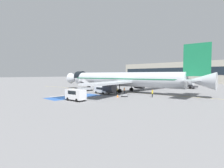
# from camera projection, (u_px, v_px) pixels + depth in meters

# --- Properties ---
(ground_plane) EXTENTS (600.00, 600.00, 0.00)m
(ground_plane) POSITION_uv_depth(u_px,v_px,m) (117.00, 92.00, 51.64)
(ground_plane) COLOR slate
(apron_leadline_yellow) EXTENTS (80.05, 9.71, 0.01)m
(apron_leadline_yellow) POSITION_uv_depth(u_px,v_px,m) (121.00, 92.00, 51.55)
(apron_leadline_yellow) COLOR gold
(apron_leadline_yellow) RESTS_ON ground_plane
(apron_stand_patch_blue) EXTENTS (5.43, 12.82, 0.01)m
(apron_stand_patch_blue) POSITION_uv_depth(u_px,v_px,m) (75.00, 97.00, 40.14)
(apron_stand_patch_blue) COLOR #2856A8
(apron_stand_patch_blue) RESTS_ON ground_plane
(apron_walkway_bar_0) EXTENTS (0.44, 3.60, 0.01)m
(apron_walkway_bar_0) POSITION_uv_depth(u_px,v_px,m) (57.00, 96.00, 40.85)
(apron_walkway_bar_0) COLOR silver
(apron_walkway_bar_0) RESTS_ON ground_plane
(apron_walkway_bar_1) EXTENTS (0.44, 3.60, 0.01)m
(apron_walkway_bar_1) POSITION_uv_depth(u_px,v_px,m) (59.00, 97.00, 40.01)
(apron_walkway_bar_1) COLOR silver
(apron_walkway_bar_1) RESTS_ON ground_plane
(apron_walkway_bar_2) EXTENTS (0.44, 3.60, 0.01)m
(apron_walkway_bar_2) POSITION_uv_depth(u_px,v_px,m) (62.00, 97.00, 39.17)
(apron_walkway_bar_2) COLOR silver
(apron_walkway_bar_2) RESTS_ON ground_plane
(apron_walkway_bar_3) EXTENTS (0.44, 3.60, 0.01)m
(apron_walkway_bar_3) POSITION_uv_depth(u_px,v_px,m) (65.00, 98.00, 38.33)
(apron_walkway_bar_3) COLOR silver
(apron_walkway_bar_3) RESTS_ON ground_plane
(apron_walkway_bar_4) EXTENTS (0.44, 3.60, 0.01)m
(apron_walkway_bar_4) POSITION_uv_depth(u_px,v_px,m) (68.00, 98.00, 37.49)
(apron_walkway_bar_4) COLOR silver
(apron_walkway_bar_4) RESTS_ON ground_plane
(apron_walkway_bar_5) EXTENTS (0.44, 3.60, 0.01)m
(apron_walkway_bar_5) POSITION_uv_depth(u_px,v_px,m) (71.00, 99.00, 36.65)
(apron_walkway_bar_5) COLOR silver
(apron_walkway_bar_5) RESTS_ON ground_plane
(airliner) EXTENTS (47.26, 36.96, 11.99)m
(airliner) POSITION_uv_depth(u_px,v_px,m) (123.00, 79.00, 50.92)
(airliner) COLOR #B7BCC4
(airliner) RESTS_ON ground_plane
(boarding_stairs_forward) EXTENTS (2.75, 5.42, 3.87)m
(boarding_stairs_forward) POSITION_uv_depth(u_px,v_px,m) (86.00, 88.00, 54.02)
(boarding_stairs_forward) COLOR #ADB2BA
(boarding_stairs_forward) RESTS_ON ground_plane
(fuel_tanker) EXTENTS (10.83, 3.58, 3.35)m
(fuel_tanker) POSITION_uv_depth(u_px,v_px,m) (182.00, 84.00, 64.88)
(fuel_tanker) COLOR #38383D
(fuel_tanker) RESTS_ON ground_plane
(service_van_0) EXTENTS (4.54, 2.14, 2.20)m
(service_van_0) POSITION_uv_depth(u_px,v_px,m) (76.00, 94.00, 33.84)
(service_van_0) COLOR silver
(service_van_0) RESTS_ON ground_plane
(service_van_1) EXTENTS (5.06, 2.45, 1.87)m
(service_van_1) POSITION_uv_depth(u_px,v_px,m) (102.00, 89.00, 46.38)
(service_van_1) COLOR silver
(service_van_1) RESTS_ON ground_plane
(baggage_cart) EXTENTS (2.71, 2.99, 0.87)m
(baggage_cart) POSITION_uv_depth(u_px,v_px,m) (125.00, 95.00, 40.74)
(baggage_cart) COLOR gray
(baggage_cart) RESTS_ON ground_plane
(ground_crew_0) EXTENTS (0.42, 0.49, 1.66)m
(ground_crew_0) POSITION_uv_depth(u_px,v_px,m) (124.00, 90.00, 46.34)
(ground_crew_0) COLOR #191E38
(ground_crew_0) RESTS_ON ground_plane
(ground_crew_1) EXTENTS (0.35, 0.48, 1.74)m
(ground_crew_1) POSITION_uv_depth(u_px,v_px,m) (152.00, 93.00, 39.07)
(ground_crew_1) COLOR black
(ground_crew_1) RESTS_ON ground_plane
(ground_crew_2) EXTENTS (0.30, 0.46, 1.64)m
(ground_crew_2) POSITION_uv_depth(u_px,v_px,m) (117.00, 90.00, 46.69)
(ground_crew_2) COLOR black
(ground_crew_2) RESTS_ON ground_plane
(traffic_cone_0) EXTENTS (0.53, 0.53, 0.59)m
(traffic_cone_0) POSITION_uv_depth(u_px,v_px,m) (118.00, 96.00, 39.29)
(traffic_cone_0) COLOR orange
(traffic_cone_0) RESTS_ON ground_plane
(traffic_cone_1) EXTENTS (0.54, 0.54, 0.59)m
(traffic_cone_1) POSITION_uv_depth(u_px,v_px,m) (68.00, 89.00, 56.45)
(traffic_cone_1) COLOR orange
(traffic_cone_1) RESTS_ON ground_plane
(terminal_building) EXTENTS (95.23, 12.10, 12.78)m
(terminal_building) POSITION_uv_depth(u_px,v_px,m) (190.00, 72.00, 109.38)
(terminal_building) COLOR #B2AD9E
(terminal_building) RESTS_ON ground_plane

